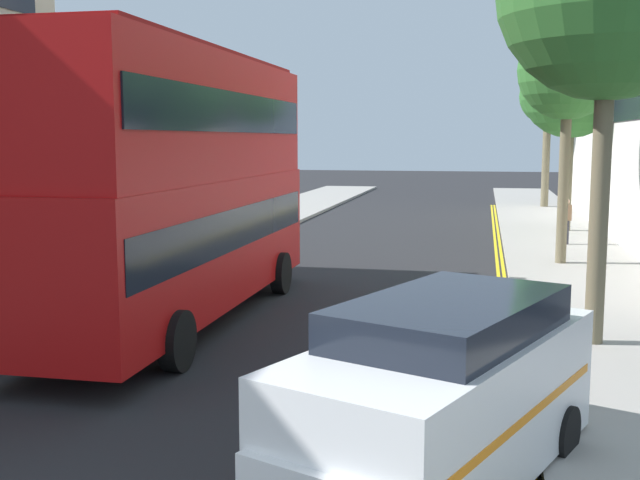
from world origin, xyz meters
The scene contains 10 objects.
sidewalk_right centered at (6.50, 16.00, 0.07)m, with size 4.00×80.00×0.14m, color #9E9991.
sidewalk_left centered at (-6.50, 16.00, 0.07)m, with size 4.00×80.00×0.14m, color #9E9991.
kerb_line_outer centered at (4.40, 14.00, 0.00)m, with size 0.10×56.00×0.01m, color yellow.
kerb_line_inner centered at (4.24, 14.00, 0.00)m, with size 0.10×56.00×0.01m, color yellow.
double_decker_bus_away centered at (-2.41, 10.76, 3.03)m, with size 2.81×10.81×5.64m.
taxi_minivan centered at (3.35, 3.89, 1.07)m, with size 3.57×5.16×2.12m.
pedestrian_far centered at (6.66, 24.07, 0.99)m, with size 0.34×0.22×1.62m.
street_tree_mid centered at (6.09, 19.71, 5.81)m, with size 2.93×2.93×7.20m.
street_tree_far centered at (7.07, 39.94, 6.07)m, with size 3.09×3.09×7.58m.
street_tree_distant centered at (7.11, 28.41, 5.90)m, with size 4.07×4.07×7.82m.
Camera 1 is at (3.76, -4.35, 3.86)m, focal length 43.33 mm.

